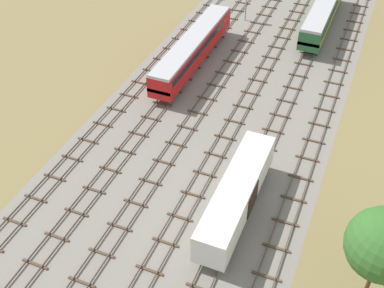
# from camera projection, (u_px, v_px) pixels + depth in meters

# --- Properties ---
(ground_plane) EXTENTS (480.00, 480.00, 0.00)m
(ground_plane) POSITION_uv_depth(u_px,v_px,m) (242.00, 75.00, 60.66)
(ground_plane) COLOR olive
(ballast_bed) EXTENTS (25.86, 176.00, 0.01)m
(ballast_bed) POSITION_uv_depth(u_px,v_px,m) (242.00, 75.00, 60.66)
(ballast_bed) COLOR gray
(ballast_bed) RESTS_ON ground
(track_far_left) EXTENTS (2.40, 126.00, 0.29)m
(track_far_left) POSITION_uv_depth(u_px,v_px,m) (166.00, 54.00, 64.48)
(track_far_left) COLOR #47382D
(track_far_left) RESTS_ON ground
(track_left) EXTENTS (2.40, 126.00, 0.29)m
(track_left) POSITION_uv_depth(u_px,v_px,m) (197.00, 60.00, 63.20)
(track_left) COLOR #47382D
(track_left) RESTS_ON ground
(track_centre_left) EXTENTS (2.40, 126.00, 0.29)m
(track_centre_left) POSITION_uv_depth(u_px,v_px,m) (228.00, 67.00, 61.92)
(track_centre_left) COLOR #47382D
(track_centre_left) RESTS_ON ground
(track_centre) EXTENTS (2.40, 126.00, 0.29)m
(track_centre) POSITION_uv_depth(u_px,v_px,m) (261.00, 74.00, 60.64)
(track_centre) COLOR #47382D
(track_centre) RESTS_ON ground
(track_centre_right) EXTENTS (2.40, 126.00, 0.29)m
(track_centre_right) POSITION_uv_depth(u_px,v_px,m) (296.00, 81.00, 59.36)
(track_centre_right) COLOR #47382D
(track_centre_right) RESTS_ON ground
(track_right) EXTENTS (2.40, 126.00, 0.29)m
(track_right) POSITION_uv_depth(u_px,v_px,m) (331.00, 89.00, 58.08)
(track_right) COLOR #47382D
(track_right) RESTS_ON ground
(freight_boxcar_centre_right_nearest) EXTENTS (2.87, 14.00, 3.60)m
(freight_boxcar_centre_right_nearest) POSITION_uv_depth(u_px,v_px,m) (237.00, 194.00, 41.51)
(freight_boxcar_centre_right_nearest) COLOR white
(freight_boxcar_centre_right_nearest) RESTS_ON ground
(diesel_railcar_left_near) EXTENTS (2.96, 20.50, 3.80)m
(diesel_railcar_left_near) POSITION_uv_depth(u_px,v_px,m) (193.00, 48.00, 60.69)
(diesel_railcar_left_near) COLOR red
(diesel_railcar_left_near) RESTS_ON ground
(diesel_railcar_centre_right_mid) EXTENTS (2.96, 20.50, 3.80)m
(diesel_railcar_centre_right_mid) POSITION_uv_depth(u_px,v_px,m) (324.00, 11.00, 69.01)
(diesel_railcar_centre_right_mid) COLOR #286638
(diesel_railcar_centre_right_mid) RESTS_ON ground
(lineside_tree_1) EXTENTS (5.41, 5.41, 8.53)m
(lineside_tree_1) POSITION_uv_depth(u_px,v_px,m) (384.00, 245.00, 33.19)
(lineside_tree_1) COLOR #4C331E
(lineside_tree_1) RESTS_ON ground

